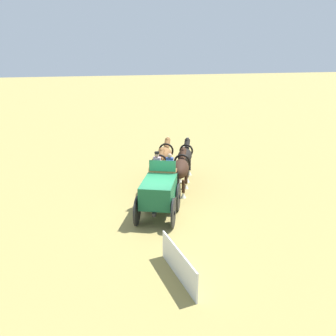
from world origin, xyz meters
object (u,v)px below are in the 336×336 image
(draft_horse_rear_near, at_px, (158,169))
(draft_horse_rear_off, at_px, (180,169))
(show_wagon, at_px, (159,191))
(draft_horse_lead_off, at_px, (185,157))
(draft_horse_lead_near, at_px, (164,156))

(draft_horse_rear_near, relative_size, draft_horse_rear_off, 0.98)
(draft_horse_rear_near, bearing_deg, draft_horse_rear_off, -113.83)
(show_wagon, height_order, draft_horse_lead_off, show_wagon)
(draft_horse_rear_off, height_order, draft_horse_lead_near, draft_horse_lead_near)
(draft_horse_rear_near, height_order, draft_horse_lead_near, draft_horse_lead_near)
(draft_horse_rear_off, bearing_deg, draft_horse_lead_off, -23.54)
(draft_horse_rear_off, bearing_deg, show_wagon, 145.72)
(draft_horse_rear_off, relative_size, draft_horse_lead_near, 1.07)
(draft_horse_lead_near, bearing_deg, draft_horse_lead_off, -112.85)
(show_wagon, xyz_separation_m, draft_horse_lead_near, (5.79, -1.81, 0.11))
(draft_horse_lead_off, bearing_deg, show_wagon, 150.32)
(draft_horse_lead_near, distance_m, draft_horse_lead_off, 1.30)
(show_wagon, xyz_separation_m, draft_horse_rear_near, (3.41, -0.78, 0.06))
(draft_horse_rear_off, distance_m, draft_horse_lead_off, 2.62)
(draft_horse_lead_off, bearing_deg, draft_horse_lead_near, 67.15)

